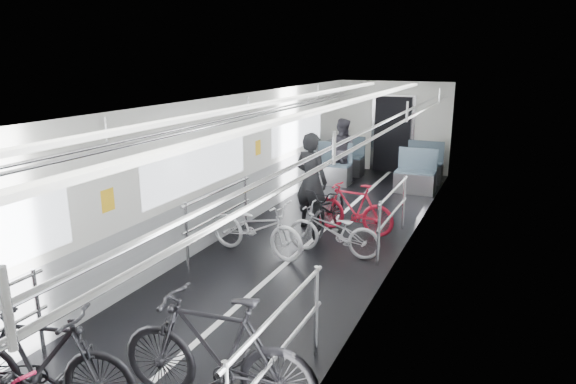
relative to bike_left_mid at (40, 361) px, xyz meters
name	(u,v)px	position (x,y,z in m)	size (l,w,h in m)	color
car_shell	(327,168)	(0.56, 5.68, 0.61)	(3.02, 14.01, 2.41)	black
bike_left_mid	(40,361)	(0.00, 0.00, 0.00)	(0.49, 1.72, 1.03)	black
bike_left_far	(256,227)	(-0.02, 4.08, -0.07)	(0.59, 1.69, 0.89)	silver
bike_right_near	(217,352)	(1.35, 0.68, 0.04)	(0.52, 1.85, 1.11)	black
bike_right_mid	(333,231)	(1.09, 4.54, -0.12)	(0.53, 1.51, 0.79)	#A2A2A6
bike_right_far	(353,208)	(1.07, 5.68, -0.07)	(0.42, 1.50, 0.90)	red
bike_aisle	(330,209)	(0.68, 5.54, -0.09)	(0.56, 1.62, 0.85)	black
person_standing	(311,181)	(0.28, 5.64, 0.36)	(0.64, 0.42, 1.75)	black
person_seated	(342,150)	(-0.31, 9.22, 0.27)	(0.77, 0.60, 1.58)	#2B2930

